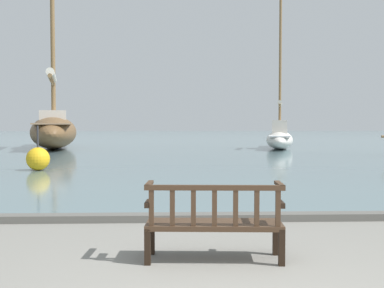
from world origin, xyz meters
TOP-DOWN VIEW (x-y plane):
  - harbor_water at (0.00, 44.00)m, footprint 100.00×80.00m
  - quay_edge_kerb at (0.00, 3.85)m, footprint 40.00×0.30m
  - park_bench at (-0.08, 1.56)m, footprint 1.63×0.61m
  - sailboat_nearest_starboard at (-7.84, 25.19)m, footprint 4.88×12.86m
  - sailboat_centre_channel at (5.68, 24.28)m, footprint 3.03×8.23m
  - channel_buoy at (-4.97, 11.62)m, footprint 0.75×0.75m

SIDE VIEW (x-z plane):
  - harbor_water at x=0.00m, z-range 0.00..0.08m
  - quay_edge_kerb at x=0.00m, z-range 0.00..0.12m
  - channel_buoy at x=-4.97m, z-range -0.27..1.18m
  - park_bench at x=-0.08m, z-range 0.01..0.93m
  - sailboat_centre_channel at x=5.68m, z-range -3.96..5.51m
  - sailboat_nearest_starboard at x=-7.84m, z-range -6.04..8.55m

